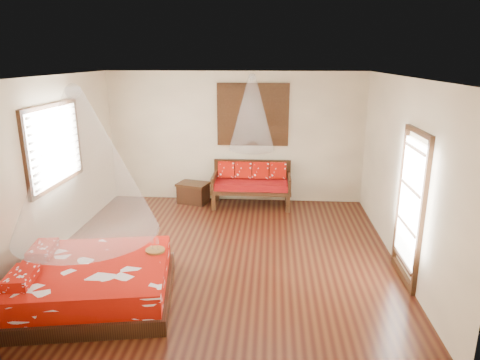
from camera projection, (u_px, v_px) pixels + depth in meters
name	position (u px, v px, depth m)	size (l,w,h in m)	color
room	(220.00, 170.00, 6.60)	(5.54, 5.54, 2.84)	black
bed	(92.00, 282.00, 5.58)	(2.27, 2.11, 0.63)	black
daybed	(252.00, 182.00, 9.09)	(1.66, 0.74, 0.94)	black
storage_chest	(193.00, 193.00, 9.33)	(0.75, 0.63, 0.44)	black
shutter_panel	(253.00, 115.00, 9.03)	(1.52, 0.06, 1.32)	black
window_left	(55.00, 146.00, 6.90)	(0.10, 1.74, 1.34)	black
glazed_door	(410.00, 208.00, 5.92)	(0.08, 1.02, 2.16)	black
wine_tray	(155.00, 248.00, 5.87)	(0.27, 0.27, 0.21)	brown
mosquito_net_main	(81.00, 163.00, 5.13)	(1.77, 1.77, 1.80)	white
mosquito_net_daybed	(252.00, 113.00, 8.56)	(0.93, 0.93, 1.50)	white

